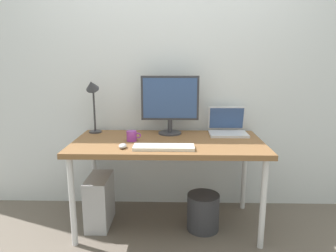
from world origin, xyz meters
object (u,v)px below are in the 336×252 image
at_px(keyboard, 164,147).
at_px(coffee_mug, 132,136).
at_px(computer_tower, 100,201).
at_px(wastebasket, 203,212).
at_px(mouse, 123,146).
at_px(monitor, 170,102).
at_px(desk_lamp, 92,94).
at_px(desk, 168,148).
at_px(laptop, 227,127).

xyz_separation_m(keyboard, coffee_mug, (-0.26, 0.22, 0.03)).
relative_size(coffee_mug, computer_tower, 0.27).
bearing_deg(keyboard, wastebasket, 27.81).
distance_m(mouse, coffee_mug, 0.21).
distance_m(computer_tower, wastebasket, 0.86).
height_order(monitor, coffee_mug, monitor).
bearing_deg(coffee_mug, keyboard, -39.56).
bearing_deg(coffee_mug, desk_lamp, 145.69).
bearing_deg(monitor, computer_tower, -157.33).
bearing_deg(desk, keyboard, -96.29).
height_order(keyboard, computer_tower, keyboard).
height_order(monitor, desk_lamp, monitor).
bearing_deg(mouse, desk, 33.57).
relative_size(desk, mouse, 16.68).
height_order(monitor, laptop, monitor).
bearing_deg(computer_tower, keyboard, -22.01).
height_order(laptop, desk_lamp, desk_lamp).
bearing_deg(keyboard, desk_lamp, 143.41).
relative_size(keyboard, coffee_mug, 3.84).
xyz_separation_m(desk, laptop, (0.51, 0.25, 0.12)).
xyz_separation_m(monitor, laptop, (0.50, 0.02, -0.22)).
xyz_separation_m(desk, keyboard, (-0.03, -0.23, 0.07)).
distance_m(keyboard, computer_tower, 0.79).
height_order(laptop, wastebasket, laptop).
xyz_separation_m(keyboard, mouse, (-0.30, 0.01, 0.01)).
xyz_separation_m(desk_lamp, computer_tower, (0.08, -0.24, -0.87)).
relative_size(monitor, coffee_mug, 4.36).
bearing_deg(monitor, wastebasket, -47.28).
bearing_deg(monitor, keyboard, -94.46).
bearing_deg(coffee_mug, mouse, -100.88).
distance_m(monitor, coffee_mug, 0.46).
bearing_deg(mouse, monitor, 53.32).
bearing_deg(laptop, keyboard, -138.21).
height_order(monitor, wastebasket, monitor).
height_order(coffee_mug, computer_tower, coffee_mug).
relative_size(monitor, keyboard, 1.14).
relative_size(desk_lamp, mouse, 5.38).
height_order(desk, wastebasket, desk).
xyz_separation_m(desk, desk_lamp, (-0.65, 0.24, 0.41)).
bearing_deg(computer_tower, desk_lamp, 108.16).
bearing_deg(coffee_mug, monitor, 39.86).
relative_size(monitor, wastebasket, 1.67).
height_order(keyboard, wastebasket, keyboard).
height_order(computer_tower, wastebasket, computer_tower).
distance_m(laptop, wastebasket, 0.75).
bearing_deg(wastebasket, desk_lamp, 162.27).
height_order(desk, keyboard, keyboard).
relative_size(desk, wastebasket, 5.01).
distance_m(mouse, computer_tower, 0.63).
bearing_deg(desk, coffee_mug, -177.52).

